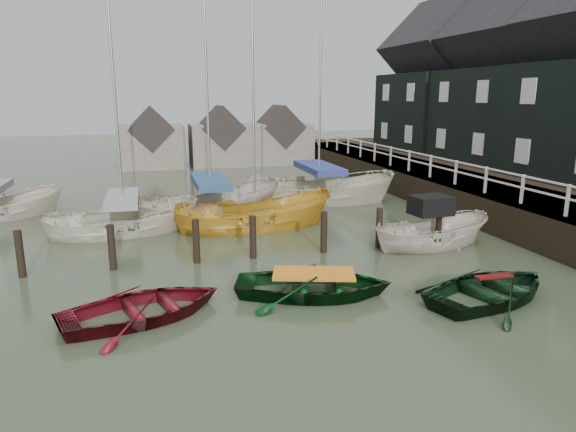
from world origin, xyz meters
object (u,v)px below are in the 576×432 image
object	(u,v)px
rowboat_red	(145,318)
sailboat_d	(319,200)
sailboat_c	(255,227)
rowboat_dkgreen	(492,299)
rowboat_green	(314,295)
sailboat_a	(125,231)
sailboat_b	(211,215)
motorboat	(431,245)

from	to	relation	value
rowboat_red	sailboat_d	bearing A→B (deg)	-53.05
rowboat_red	sailboat_c	size ratio (longest dim) A/B	0.40
rowboat_dkgreen	sailboat_d	distance (m)	13.01
rowboat_green	sailboat_a	size ratio (longest dim) A/B	0.38
rowboat_red	sailboat_b	xyz separation A→B (m)	(2.78, 9.92, 0.06)
motorboat	rowboat_dkgreen	bearing A→B (deg)	164.29
rowboat_green	motorboat	distance (m)	6.11
rowboat_dkgreen	sailboat_b	bearing A→B (deg)	10.38
rowboat_dkgreen	sailboat_d	world-z (taller)	sailboat_d
rowboat_red	rowboat_dkgreen	xyz separation A→B (m)	(8.66, -1.20, 0.00)
rowboat_red	sailboat_b	bearing A→B (deg)	-33.63
motorboat	sailboat_c	world-z (taller)	sailboat_c
motorboat	sailboat_d	world-z (taller)	sailboat_d
rowboat_green	motorboat	xyz separation A→B (m)	(5.28, 3.08, 0.09)
sailboat_c	rowboat_green	bearing A→B (deg)	176.34
motorboat	sailboat_b	world-z (taller)	sailboat_b
rowboat_red	rowboat_dkgreen	size ratio (longest dim) A/B	0.96
rowboat_green	sailboat_a	world-z (taller)	sailboat_a
rowboat_dkgreen	sailboat_c	xyz separation A→B (m)	(-4.40, 8.94, 0.01)
sailboat_c	rowboat_red	bearing A→B (deg)	147.18
motorboat	sailboat_d	size ratio (longest dim) A/B	0.36
sailboat_b	motorboat	bearing A→B (deg)	-152.50
rowboat_green	sailboat_c	bearing A→B (deg)	17.40
rowboat_green	sailboat_c	distance (m)	7.44
sailboat_a	sailboat_b	size ratio (longest dim) A/B	0.84
rowboat_green	rowboat_red	bearing A→B (deg)	111.05
motorboat	sailboat_b	xyz separation A→B (m)	(-6.80, 6.54, -0.03)
rowboat_dkgreen	rowboat_green	bearing A→B (deg)	53.56
rowboat_green	rowboat_dkgreen	bearing A→B (deg)	-91.92
motorboat	sailboat_d	xyz separation A→B (m)	(-1.29, 8.43, -0.03)
sailboat_a	sailboat_d	distance (m)	9.76
sailboat_a	sailboat_c	world-z (taller)	sailboat_a
rowboat_green	rowboat_dkgreen	distance (m)	4.60
rowboat_dkgreen	sailboat_a	distance (m)	13.20
rowboat_dkgreen	sailboat_a	bearing A→B (deg)	27.83
rowboat_red	motorboat	world-z (taller)	motorboat
rowboat_red	sailboat_d	size ratio (longest dim) A/B	0.31
rowboat_dkgreen	sailboat_a	xyz separation A→B (m)	(-9.38, 9.28, 0.07)
rowboat_dkgreen	sailboat_a	size ratio (longest dim) A/B	0.37
rowboat_dkgreen	motorboat	size ratio (longest dim) A/B	0.89
sailboat_a	sailboat_c	size ratio (longest dim) A/B	1.11
sailboat_a	rowboat_red	bearing A→B (deg)	176.45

